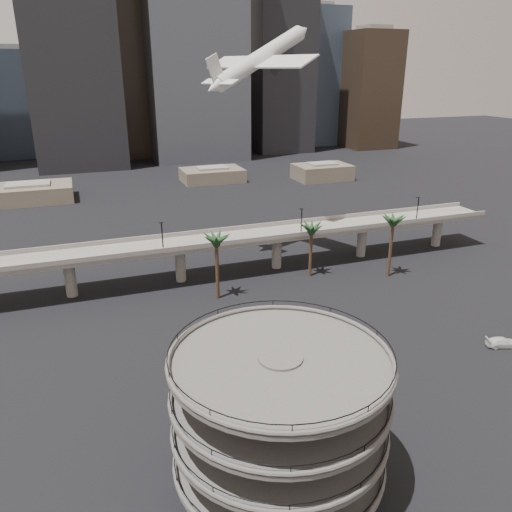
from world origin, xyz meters
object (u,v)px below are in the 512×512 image
object	(u,v)px
airborne_jet	(261,58)
parking_ramp	(279,411)
car_a	(262,362)
car_c	(503,342)
car_b	(358,349)
overpass	(230,242)

from	to	relation	value
airborne_jet	parking_ramp	bearing A→B (deg)	-133.58
airborne_jet	car_a	world-z (taller)	airborne_jet
parking_ramp	airborne_jet	distance (m)	83.31
parking_ramp	car_c	xyz separation A→B (m)	(45.47, 14.36, -9.07)
car_b	overpass	bearing A→B (deg)	25.19
airborne_jet	car_b	size ratio (longest dim) A/B	6.19
overpass	car_c	size ratio (longest dim) A/B	24.71
parking_ramp	overpass	world-z (taller)	parking_ramp
parking_ramp	car_b	bearing A→B (deg)	42.83
parking_ramp	overpass	distance (m)	60.46
parking_ramp	car_a	distance (m)	24.94
airborne_jet	car_a	bearing A→B (deg)	-134.68
car_a	car_c	world-z (taller)	car_a
car_a	car_c	bearing A→B (deg)	-82.49
airborne_jet	overpass	bearing A→B (deg)	-157.50
airborne_jet	car_b	world-z (taller)	airborne_jet
parking_ramp	car_c	size ratio (longest dim) A/B	4.22
car_c	car_a	bearing A→B (deg)	96.34
car_a	car_b	world-z (taller)	car_b
car_b	airborne_jet	bearing A→B (deg)	8.89
car_b	car_a	bearing A→B (deg)	95.44
overpass	airborne_jet	xyz separation A→B (m)	(11.73, 12.59, 37.21)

